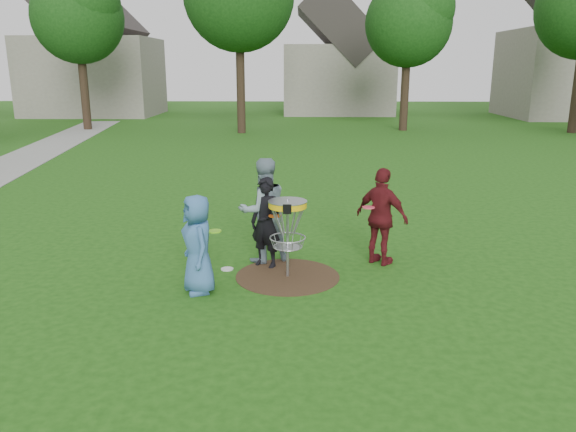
{
  "coord_description": "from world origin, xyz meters",
  "views": [
    {
      "loc": [
        0.21,
        -9.09,
        3.51
      ],
      "look_at": [
        0.0,
        0.3,
        1.0
      ],
      "focal_mm": 35.0,
      "sensor_mm": 36.0,
      "label": 1
    }
  ],
  "objects_px": {
    "player_blue": "(198,244)",
    "player_maroon": "(382,217)",
    "player_black": "(266,223)",
    "player_grey": "(263,210)",
    "disc_golf_basket": "(288,220)"
  },
  "relations": [
    {
      "from": "player_blue",
      "to": "disc_golf_basket",
      "type": "bearing_deg",
      "value": 91.61
    },
    {
      "from": "player_blue",
      "to": "player_grey",
      "type": "xyz_separation_m",
      "value": [
        0.94,
        1.52,
        0.17
      ]
    },
    {
      "from": "disc_golf_basket",
      "to": "player_grey",
      "type": "bearing_deg",
      "value": 119.27
    },
    {
      "from": "player_blue",
      "to": "player_maroon",
      "type": "xyz_separation_m",
      "value": [
        3.09,
        1.39,
        0.09
      ]
    },
    {
      "from": "player_black",
      "to": "player_maroon",
      "type": "height_order",
      "value": "player_maroon"
    },
    {
      "from": "player_blue",
      "to": "player_maroon",
      "type": "distance_m",
      "value": 3.39
    },
    {
      "from": "player_maroon",
      "to": "disc_golf_basket",
      "type": "xyz_separation_m",
      "value": [
        -1.68,
        -0.69,
        0.13
      ]
    },
    {
      "from": "player_black",
      "to": "player_grey",
      "type": "bearing_deg",
      "value": 129.49
    },
    {
      "from": "player_black",
      "to": "player_maroon",
      "type": "relative_size",
      "value": 0.92
    },
    {
      "from": "disc_golf_basket",
      "to": "player_maroon",
      "type": "bearing_deg",
      "value": 22.39
    },
    {
      "from": "player_grey",
      "to": "disc_golf_basket",
      "type": "distance_m",
      "value": 0.95
    },
    {
      "from": "player_blue",
      "to": "player_maroon",
      "type": "bearing_deg",
      "value": 89.42
    },
    {
      "from": "player_maroon",
      "to": "disc_golf_basket",
      "type": "relative_size",
      "value": 1.29
    },
    {
      "from": "disc_golf_basket",
      "to": "player_blue",
      "type": "bearing_deg",
      "value": -153.53
    },
    {
      "from": "player_grey",
      "to": "player_maroon",
      "type": "relative_size",
      "value": 1.08
    }
  ]
}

